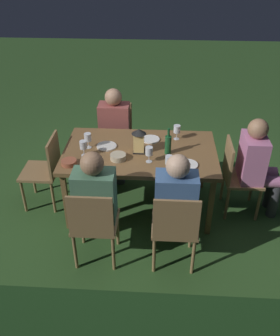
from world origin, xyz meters
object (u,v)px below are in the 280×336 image
bowl_bread (69,162)px  wine_glass_e (88,138)px  person_in_rust (114,130)px  person_in_pink (257,163)px  plate_b (188,165)px  chair_head_near (237,174)px  chair_side_right_a (175,226)px  person_in_blue (175,200)px  chair_head_far (46,168)px  wine_glass_b (177,130)px  dining_table (140,155)px  wine_glass_c (83,146)px  plate_c (151,139)px  chair_side_left_b (116,133)px  chair_side_right_b (94,223)px  wine_glass_a (149,152)px  wine_glass_d (169,161)px  lantern_centerpiece (139,139)px  person_in_green (96,197)px  plate_a (107,146)px  bowl_olives (118,157)px  green_bottle_on_table (168,144)px

bowl_bread → wine_glass_e: bearing=-110.7°
person_in_rust → person_in_pink: 1.77m
plate_b → person_in_pink: bearing=-160.7°
chair_head_near → chair_side_right_a: bearing=51.8°
person_in_blue → chair_head_far: size_ratio=1.32×
wine_glass_b → person_in_rust: bearing=-28.2°
dining_table → wine_glass_c: wine_glass_c is taller
person_in_blue → plate_c: bearing=-74.3°
chair_head_near → wine_glass_b: 0.82m
dining_table → chair_side_left_b: bearing=-67.4°
chair_side_right_b → wine_glass_b: 1.45m
wine_glass_a → wine_glass_d: 0.26m
lantern_centerpiece → bowl_bread: bearing=23.3°
person_in_blue → chair_side_right_b: bearing=14.9°
person_in_rust → wine_glass_d: bearing=122.0°
person_in_rust → person_in_pink: bearing=157.0°
person_in_green → lantern_centerpiece: size_ratio=4.34×
person_in_pink → wine_glass_d: size_ratio=6.80×
wine_glass_a → plate_a: wine_glass_a is taller
person_in_blue → bowl_olives: bearing=-40.5°
chair_head_far → plate_b: chair_head_far is taller
person_in_blue → green_bottle_on_table: size_ratio=3.96×
chair_head_far → plate_c: bearing=-168.3°
person_in_blue → lantern_centerpiece: bearing=-60.4°
person_in_pink → bowl_olives: bearing=7.5°
person_in_green → bowl_bread: 0.51m
lantern_centerpiece → wine_glass_c: bearing=11.0°
person_in_green → person_in_pink: 1.77m
plate_c → dining_table: bearing=66.2°
person_in_blue → chair_side_left_b: bearing=-65.0°
chair_side_right_b → bowl_olives: size_ratio=5.31×
plate_b → bowl_olives: size_ratio=1.27×
person_in_pink → wine_glass_e: (1.82, -0.03, 0.23)m
person_in_green → wine_glass_c: bearing=-69.3°
chair_side_right_b → chair_head_near: (-1.44, -0.89, 0.00)m
wine_glass_a → lantern_centerpiece: bearing=-60.0°
person_in_blue → wine_glass_d: (0.07, -0.31, 0.23)m
dining_table → wine_glass_d: (-0.30, 0.38, 0.17)m
chair_side_right_a → person_in_rust: (0.74, -1.58, 0.15)m
chair_head_near → bowl_bread: size_ratio=5.61×
bowl_bread → person_in_green: bearing=131.5°
chair_head_near → lantern_centerpiece: 1.15m
chair_head_far → bowl_olives: bearing=167.2°
person_in_blue → plate_b: bearing=-106.6°
chair_side_right_a → person_in_rust: size_ratio=0.76×
wine_glass_a → plate_c: wine_glass_a is taller
wine_glass_b → person_in_blue: bearing=88.4°
wine_glass_c → plate_b: (-1.07, 0.13, -0.11)m
green_bottle_on_table → plate_c: (0.19, -0.28, -0.10)m
plate_b → bowl_olives: 0.71m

